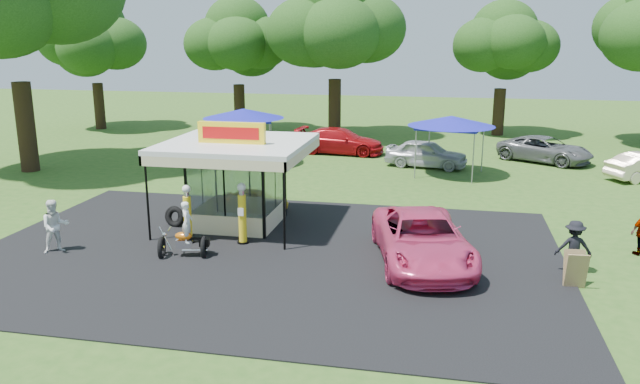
# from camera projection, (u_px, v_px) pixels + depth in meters

# --- Properties ---
(ground) EXTENTS (120.00, 120.00, 0.00)m
(ground) POSITION_uv_depth(u_px,v_px,m) (248.00, 275.00, 19.64)
(ground) COLOR #2D551A
(ground) RESTS_ON ground
(asphalt_apron) EXTENTS (20.00, 14.00, 0.04)m
(asphalt_apron) POSITION_uv_depth(u_px,v_px,m) (266.00, 253.00, 21.54)
(asphalt_apron) COLOR black
(asphalt_apron) RESTS_ON ground
(gas_station_kiosk) EXTENTS (5.40, 5.40, 4.18)m
(gas_station_kiosk) POSITION_uv_depth(u_px,v_px,m) (238.00, 181.00, 24.34)
(gas_station_kiosk) COLOR white
(gas_station_kiosk) RESTS_ON ground
(gas_pump_left) EXTENTS (0.41, 0.41, 2.19)m
(gas_pump_left) POSITION_uv_depth(u_px,v_px,m) (188.00, 216.00, 22.33)
(gas_pump_left) COLOR black
(gas_pump_left) RESTS_ON ground
(gas_pump_right) EXTENTS (0.42, 0.42, 2.27)m
(gas_pump_right) POSITION_uv_depth(u_px,v_px,m) (242.00, 215.00, 22.29)
(gas_pump_right) COLOR black
(gas_pump_right) RESTS_ON ground
(motorcycle) EXTENTS (1.78, 1.16, 2.03)m
(motorcycle) POSITION_uv_depth(u_px,v_px,m) (186.00, 235.00, 21.05)
(motorcycle) COLOR black
(motorcycle) RESTS_ON ground
(spare_tires) EXTENTS (0.98, 0.65, 0.82)m
(spare_tires) POSITION_uv_depth(u_px,v_px,m) (175.00, 217.00, 24.54)
(spare_tires) COLOR black
(spare_tires) RESTS_ON ground
(a_frame_sign) EXTENTS (0.64, 0.60, 1.11)m
(a_frame_sign) POSITION_uv_depth(u_px,v_px,m) (575.00, 270.00, 18.53)
(a_frame_sign) COLOR #593819
(a_frame_sign) RESTS_ON ground
(kiosk_car) EXTENTS (2.82, 1.13, 0.96)m
(kiosk_car) POSITION_uv_depth(u_px,v_px,m) (256.00, 200.00, 26.75)
(kiosk_car) COLOR yellow
(kiosk_car) RESTS_ON ground
(pink_sedan) EXTENTS (4.08, 6.51, 1.68)m
(pink_sedan) POSITION_uv_depth(u_px,v_px,m) (422.00, 239.00, 20.45)
(pink_sedan) COLOR #DD3C71
(pink_sedan) RESTS_ON ground
(spectator_west) EXTENTS (1.16, 1.15, 1.88)m
(spectator_west) POSITION_uv_depth(u_px,v_px,m) (55.00, 226.00, 21.46)
(spectator_west) COLOR white
(spectator_west) RESTS_ON ground
(spectator_east_a) EXTENTS (1.12, 0.65, 1.73)m
(spectator_east_a) POSITION_uv_depth(u_px,v_px,m) (574.00, 247.00, 19.60)
(spectator_east_a) COLOR black
(spectator_east_a) RESTS_ON ground
(bg_car_b) EXTENTS (5.73, 2.74, 1.61)m
(bg_car_b) POSITION_uv_depth(u_px,v_px,m) (340.00, 141.00, 39.53)
(bg_car_b) COLOR #AC0D12
(bg_car_b) RESTS_ON ground
(bg_car_c) EXTENTS (4.88, 2.72, 1.57)m
(bg_car_c) POSITION_uv_depth(u_px,v_px,m) (426.00, 154.00, 35.46)
(bg_car_c) COLOR #B3B3B8
(bg_car_c) RESTS_ON ground
(bg_car_d) EXTENTS (5.92, 4.98, 1.51)m
(bg_car_d) POSITION_uv_depth(u_px,v_px,m) (545.00, 149.00, 36.91)
(bg_car_d) COLOR slate
(bg_car_d) RESTS_ON ground
(tent_west) EXTENTS (4.65, 4.65, 3.25)m
(tent_west) POSITION_uv_depth(u_px,v_px,m) (244.00, 114.00, 35.70)
(tent_west) COLOR gray
(tent_west) RESTS_ON ground
(tent_east) EXTENTS (4.58, 4.58, 3.20)m
(tent_east) POSITION_uv_depth(u_px,v_px,m) (451.00, 122.00, 32.91)
(tent_east) COLOR gray
(tent_east) RESTS_ON ground
(oak_far_a) EXTENTS (8.58, 8.58, 10.17)m
(oak_far_a) POSITION_uv_depth(u_px,v_px,m) (94.00, 46.00, 48.65)
(oak_far_a) COLOR black
(oak_far_a) RESTS_ON ground
(oak_far_b) EXTENTS (8.38, 8.38, 9.99)m
(oak_far_b) POSITION_uv_depth(u_px,v_px,m) (238.00, 48.00, 47.59)
(oak_far_b) COLOR black
(oak_far_b) RESTS_ON ground
(oak_far_c) EXTENTS (10.21, 10.21, 12.03)m
(oak_far_c) POSITION_uv_depth(u_px,v_px,m) (335.00, 31.00, 44.02)
(oak_far_c) COLOR black
(oak_far_c) RESTS_ON ground
(oak_far_d) EXTENTS (8.09, 8.09, 9.63)m
(oak_far_d) POSITION_uv_depth(u_px,v_px,m) (503.00, 52.00, 45.61)
(oak_far_d) COLOR black
(oak_far_d) RESTS_ON ground
(oak_near) EXTENTS (12.56, 12.56, 14.46)m
(oak_near) POSITION_uv_depth(u_px,v_px,m) (11.00, 1.00, 32.49)
(oak_near) COLOR black
(oak_near) RESTS_ON ground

